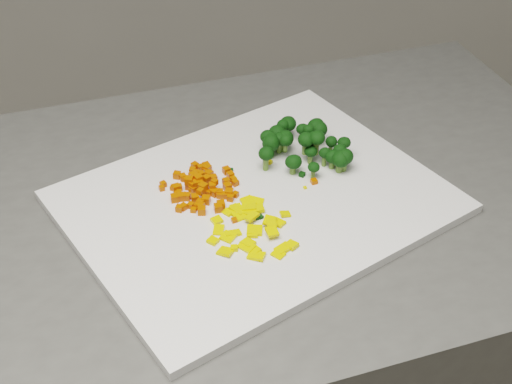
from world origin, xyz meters
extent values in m
cube|color=white|center=(-0.01, 0.40, 0.91)|extent=(0.57, 0.52, 0.01)
cube|color=#C43F02|center=(-0.11, 0.39, 0.92)|extent=(0.01, 0.01, 0.01)
cube|color=#C43F02|center=(-0.08, 0.43, 0.92)|extent=(0.01, 0.01, 0.01)
cube|color=#C43F02|center=(-0.11, 0.42, 0.92)|extent=(0.01, 0.01, 0.01)
cube|color=#C43F02|center=(-0.06, 0.44, 0.92)|extent=(0.01, 0.01, 0.01)
cube|color=#C43F02|center=(-0.12, 0.42, 0.92)|extent=(0.01, 0.01, 0.01)
cube|color=#C43F02|center=(-0.08, 0.42, 0.92)|extent=(0.01, 0.01, 0.01)
cube|color=#C43F02|center=(-0.11, 0.43, 0.92)|extent=(0.01, 0.01, 0.01)
cube|color=#C43F02|center=(-0.09, 0.43, 0.92)|extent=(0.01, 0.01, 0.01)
cube|color=#C43F02|center=(-0.10, 0.46, 0.92)|extent=(0.01, 0.01, 0.01)
cube|color=#C43F02|center=(-0.11, 0.46, 0.92)|extent=(0.01, 0.01, 0.01)
cube|color=#C43F02|center=(-0.08, 0.41, 0.92)|extent=(0.01, 0.01, 0.01)
cube|color=#C43F02|center=(-0.07, 0.43, 0.93)|extent=(0.01, 0.01, 0.01)
cube|color=#C43F02|center=(-0.13, 0.44, 0.92)|extent=(0.01, 0.01, 0.01)
cube|color=#C43F02|center=(-0.07, 0.42, 0.92)|extent=(0.01, 0.01, 0.01)
cube|color=#C43F02|center=(-0.04, 0.46, 0.92)|extent=(0.01, 0.01, 0.01)
cube|color=#C43F02|center=(-0.08, 0.48, 0.92)|extent=(0.01, 0.01, 0.01)
cube|color=#C43F02|center=(-0.05, 0.43, 0.92)|extent=(0.01, 0.01, 0.01)
cube|color=#C43F02|center=(-0.11, 0.39, 0.92)|extent=(0.01, 0.01, 0.01)
cube|color=#C43F02|center=(-0.06, 0.39, 0.92)|extent=(0.01, 0.01, 0.01)
cube|color=#C43F02|center=(-0.09, 0.43, 0.92)|extent=(0.01, 0.01, 0.01)
cube|color=#C43F02|center=(-0.10, 0.45, 0.92)|extent=(0.01, 0.01, 0.01)
cube|color=#C43F02|center=(-0.08, 0.46, 0.92)|extent=(0.01, 0.01, 0.01)
cube|color=#C43F02|center=(-0.08, 0.45, 0.92)|extent=(0.01, 0.01, 0.01)
cube|color=#C43F02|center=(-0.07, 0.47, 0.92)|extent=(0.01, 0.01, 0.01)
cube|color=#C43F02|center=(-0.06, 0.42, 0.93)|extent=(0.01, 0.01, 0.01)
cube|color=#C43F02|center=(-0.10, 0.39, 0.92)|extent=(0.01, 0.01, 0.01)
cube|color=#C43F02|center=(-0.11, 0.42, 0.92)|extent=(0.01, 0.01, 0.01)
cube|color=#C43F02|center=(-0.07, 0.44, 0.92)|extent=(0.01, 0.01, 0.01)
cube|color=#C43F02|center=(-0.04, 0.45, 0.92)|extent=(0.01, 0.01, 0.01)
cube|color=#C43F02|center=(-0.06, 0.41, 0.92)|extent=(0.01, 0.01, 0.01)
cube|color=#C43F02|center=(-0.12, 0.44, 0.92)|extent=(0.01, 0.01, 0.01)
cube|color=#C43F02|center=(-0.08, 0.43, 0.92)|extent=(0.01, 0.01, 0.01)
cube|color=#C43F02|center=(-0.06, 0.41, 0.92)|extent=(0.01, 0.01, 0.01)
cube|color=#C43F02|center=(-0.04, 0.41, 0.92)|extent=(0.01, 0.01, 0.01)
cube|color=#C43F02|center=(-0.13, 0.45, 0.92)|extent=(0.01, 0.01, 0.01)
cube|color=#C43F02|center=(-0.05, 0.41, 0.92)|extent=(0.01, 0.01, 0.01)
cube|color=#C43F02|center=(-0.07, 0.45, 0.92)|extent=(0.01, 0.01, 0.01)
cube|color=#C43F02|center=(-0.07, 0.42, 0.92)|extent=(0.01, 0.01, 0.01)
cube|color=#C43F02|center=(-0.11, 0.43, 0.92)|extent=(0.01, 0.01, 0.01)
cube|color=#C43F02|center=(-0.06, 0.42, 0.92)|extent=(0.01, 0.01, 0.01)
cube|color=#C43F02|center=(-0.09, 0.41, 0.92)|extent=(0.01, 0.01, 0.01)
cube|color=#C43F02|center=(-0.07, 0.46, 0.92)|extent=(0.01, 0.01, 0.01)
cube|color=#C43F02|center=(-0.11, 0.41, 0.92)|extent=(0.01, 0.01, 0.01)
cube|color=#C43F02|center=(-0.09, 0.43, 0.92)|extent=(0.01, 0.01, 0.01)
cube|color=#C43F02|center=(-0.04, 0.44, 0.92)|extent=(0.01, 0.01, 0.01)
cube|color=#C43F02|center=(-0.09, 0.40, 0.92)|extent=(0.01, 0.01, 0.01)
cube|color=#C43F02|center=(-0.08, 0.43, 0.93)|extent=(0.01, 0.01, 0.01)
cube|color=#C43F02|center=(-0.10, 0.41, 0.92)|extent=(0.01, 0.01, 0.01)
cube|color=#C43F02|center=(-0.08, 0.43, 0.92)|extent=(0.01, 0.01, 0.01)
cube|color=#C43F02|center=(-0.09, 0.45, 0.92)|extent=(0.01, 0.01, 0.01)
cube|color=#C43F02|center=(-0.06, 0.39, 0.92)|extent=(0.01, 0.01, 0.01)
cube|color=#C43F02|center=(-0.08, 0.40, 0.92)|extent=(0.01, 0.01, 0.01)
cube|color=#C43F02|center=(-0.05, 0.42, 0.92)|extent=(0.01, 0.01, 0.01)
cube|color=#C43F02|center=(-0.08, 0.47, 0.92)|extent=(0.01, 0.01, 0.01)
cube|color=#C43F02|center=(-0.06, 0.38, 0.92)|extent=(0.01, 0.01, 0.01)
cube|color=#C43F02|center=(-0.09, 0.38, 0.92)|extent=(0.01, 0.01, 0.01)
cube|color=#C43F02|center=(-0.05, 0.41, 0.92)|extent=(0.01, 0.01, 0.01)
cube|color=#C43F02|center=(-0.08, 0.42, 0.92)|extent=(0.01, 0.01, 0.01)
cube|color=#C43F02|center=(-0.05, 0.40, 0.92)|extent=(0.01, 0.01, 0.01)
cube|color=#C43F02|center=(-0.09, 0.39, 0.92)|extent=(0.01, 0.01, 0.01)
cube|color=#C43F02|center=(-0.09, 0.43, 0.92)|extent=(0.01, 0.01, 0.01)
cube|color=#C43F02|center=(-0.09, 0.43, 0.92)|extent=(0.01, 0.01, 0.01)
cube|color=#C43F02|center=(-0.07, 0.47, 0.92)|extent=(0.01, 0.01, 0.01)
cube|color=#C43F02|center=(-0.12, 0.41, 0.92)|extent=(0.01, 0.01, 0.01)
cube|color=#C43F02|center=(-0.09, 0.39, 0.92)|extent=(0.01, 0.01, 0.01)
cube|color=#C43F02|center=(-0.05, 0.43, 0.92)|extent=(0.01, 0.01, 0.01)
cube|color=#C43F02|center=(-0.03, 0.43, 0.92)|extent=(0.01, 0.01, 0.01)
cube|color=#C43F02|center=(-0.07, 0.47, 0.92)|extent=(0.01, 0.01, 0.01)
cube|color=#C43F02|center=(-0.10, 0.43, 0.92)|extent=(0.01, 0.01, 0.01)
cube|color=#C43F02|center=(-0.08, 0.44, 0.92)|extent=(0.01, 0.01, 0.01)
cube|color=#C43F02|center=(-0.10, 0.43, 0.93)|extent=(0.01, 0.01, 0.01)
cube|color=#C43F02|center=(-0.06, 0.41, 0.92)|extent=(0.01, 0.01, 0.01)
cube|color=#C43F02|center=(-0.07, 0.45, 0.92)|extent=(0.01, 0.01, 0.01)
cube|color=#C43F02|center=(-0.09, 0.47, 0.92)|extent=(0.01, 0.01, 0.01)
cube|color=yellow|center=(-0.03, 0.29, 0.91)|extent=(0.03, 0.02, 0.01)
cube|color=yellow|center=(-0.02, 0.37, 0.91)|extent=(0.02, 0.02, 0.01)
cube|color=yellow|center=(0.00, 0.29, 0.91)|extent=(0.02, 0.02, 0.01)
cube|color=yellow|center=(-0.01, 0.29, 0.91)|extent=(0.02, 0.02, 0.01)
cube|color=yellow|center=(-0.03, 0.35, 0.92)|extent=(0.02, 0.02, 0.01)
cube|color=yellow|center=(-0.03, 0.38, 0.91)|extent=(0.02, 0.02, 0.01)
cube|color=yellow|center=(-0.05, 0.37, 0.91)|extent=(0.02, 0.02, 0.01)
cube|color=yellow|center=(-0.01, 0.34, 0.92)|extent=(0.01, 0.02, 0.01)
cube|color=yellow|center=(-0.02, 0.39, 0.91)|extent=(0.02, 0.02, 0.01)
cube|color=yellow|center=(-0.03, 0.33, 0.91)|extent=(0.02, 0.02, 0.00)
cube|color=yellow|center=(-0.04, 0.31, 0.91)|extent=(0.02, 0.02, 0.01)
cube|color=yellow|center=(-0.08, 0.32, 0.91)|extent=(0.02, 0.02, 0.01)
cube|color=yellow|center=(-0.07, 0.36, 0.91)|extent=(0.02, 0.02, 0.01)
cube|color=yellow|center=(-0.04, 0.38, 0.91)|extent=(0.02, 0.02, 0.01)
cube|color=yellow|center=(-0.04, 0.36, 0.91)|extent=(0.02, 0.02, 0.01)
cube|color=yellow|center=(-0.01, 0.34, 0.92)|extent=(0.02, 0.02, 0.01)
cube|color=yellow|center=(-0.01, 0.39, 0.91)|extent=(0.02, 0.02, 0.01)
cube|color=yellow|center=(-0.01, 0.32, 0.92)|extent=(0.02, 0.02, 0.01)
cube|color=yellow|center=(-0.07, 0.34, 0.91)|extent=(0.02, 0.02, 0.01)
cube|color=yellow|center=(-0.04, 0.31, 0.91)|extent=(0.02, 0.02, 0.01)
cube|color=yellow|center=(-0.03, 0.37, 0.91)|extent=(0.02, 0.02, 0.01)
cube|color=yellow|center=(0.01, 0.30, 0.91)|extent=(0.02, 0.02, 0.01)
cube|color=yellow|center=(-0.07, 0.30, 0.91)|extent=(0.02, 0.02, 0.01)
cube|color=yellow|center=(-0.03, 0.30, 0.91)|extent=(0.02, 0.02, 0.01)
cube|color=yellow|center=(0.00, 0.34, 0.91)|extent=(0.02, 0.02, 0.00)
cube|color=yellow|center=(0.02, 0.36, 0.91)|extent=(0.01, 0.01, 0.01)
cube|color=yellow|center=(-0.06, 0.33, 0.91)|extent=(0.02, 0.02, 0.01)
cube|color=yellow|center=(-0.04, 0.37, 0.91)|extent=(0.02, 0.02, 0.01)
cube|color=yellow|center=(-0.05, 0.33, 0.91)|extent=(0.02, 0.01, 0.01)
cube|color=yellow|center=(-0.03, 0.33, 0.91)|extent=(0.02, 0.02, 0.01)
cube|color=black|center=(0.06, 0.43, 0.91)|extent=(0.01, 0.01, 0.01)
cube|color=yellow|center=(0.02, 0.47, 0.91)|extent=(0.01, 0.01, 0.00)
cube|color=yellow|center=(-0.06, 0.30, 0.92)|extent=(0.01, 0.01, 0.01)
cube|color=black|center=(-0.04, 0.46, 0.91)|extent=(0.01, 0.01, 0.00)
cube|color=black|center=(-0.02, 0.36, 0.91)|extent=(0.01, 0.01, 0.00)
cube|color=black|center=(-0.01, 0.36, 0.91)|extent=(0.01, 0.01, 0.00)
cube|color=#C43F02|center=(-0.05, 0.36, 0.91)|extent=(0.01, 0.01, 0.00)
cube|color=yellow|center=(0.06, 0.40, 0.91)|extent=(0.00, 0.00, 0.00)
cube|color=yellow|center=(-0.03, 0.44, 0.91)|extent=(0.01, 0.01, 0.01)
cube|color=#C43F02|center=(-0.10, 0.39, 0.91)|extent=(0.01, 0.01, 0.01)
cube|color=#C43F02|center=(0.07, 0.41, 0.92)|extent=(0.01, 0.01, 0.01)
cube|color=yellow|center=(-0.03, 0.38, 0.91)|extent=(0.01, 0.01, 0.00)
camera|label=1|loc=(-0.15, -0.31, 1.49)|focal=50.00mm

